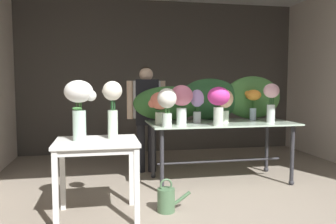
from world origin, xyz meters
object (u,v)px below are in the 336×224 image
at_px(vase_peach_snapdragons, 224,102).
at_px(vase_coral_freesia, 160,104).
at_px(florist, 146,108).
at_px(vase_cream_lisianthus_tall, 112,104).
at_px(vase_ivory_dahlias, 167,103).
at_px(vase_rosy_ranunculus, 181,99).
at_px(vase_white_roses_tall, 79,102).
at_px(display_table_glass, 220,131).
at_px(side_table_white, 97,150).
at_px(vase_magenta_roses, 219,101).
at_px(vase_sunset_peonies, 253,99).
at_px(watering_can, 167,200).
at_px(vase_blush_stock, 271,98).
at_px(vase_lilac_carnations, 197,103).

distance_m(vase_peach_snapdragons, vase_coral_freesia, 0.86).
xyz_separation_m(florist, vase_cream_lisianthus_tall, (-0.54, -1.53, 0.17)).
bearing_deg(vase_ivory_dahlias, vase_rosy_ranunculus, 40.43).
height_order(vase_peach_snapdragons, vase_cream_lisianthus_tall, vase_cream_lisianthus_tall).
xyz_separation_m(vase_peach_snapdragons, vase_white_roses_tall, (-1.78, -0.88, 0.07)).
bearing_deg(display_table_glass, side_table_white, -149.76).
xyz_separation_m(florist, vase_ivory_dahlias, (0.11, -1.03, 0.14)).
height_order(vase_magenta_roses, vase_white_roses_tall, vase_white_roses_tall).
relative_size(vase_sunset_peonies, watering_can, 1.20).
distance_m(vase_blush_stock, vase_sunset_peonies, 0.33).
height_order(side_table_white, vase_magenta_roses, vase_magenta_roses).
distance_m(side_table_white, vase_rosy_ranunculus, 1.34).
bearing_deg(vase_magenta_roses, vase_white_roses_tall, -160.14).
height_order(vase_peach_snapdragons, vase_coral_freesia, vase_peach_snapdragons).
height_order(display_table_glass, vase_peach_snapdragons, vase_peach_snapdragons).
height_order(vase_coral_freesia, vase_white_roses_tall, vase_white_roses_tall).
xyz_separation_m(vase_blush_stock, vase_ivory_dahlias, (-1.42, -0.19, -0.03)).
distance_m(side_table_white, vase_peach_snapdragons, 1.89).
xyz_separation_m(vase_blush_stock, vase_white_roses_tall, (-2.37, -0.76, 0.02)).
relative_size(side_table_white, vase_white_roses_tall, 1.37).
bearing_deg(side_table_white, vase_sunset_peonies, 26.84).
xyz_separation_m(vase_rosy_ranunculus, vase_ivory_dahlias, (-0.22, -0.18, -0.03)).
distance_m(vase_sunset_peonies, watering_can, 2.02).
height_order(vase_sunset_peonies, vase_cream_lisianthus_tall, vase_cream_lisianthus_tall).
relative_size(florist, vase_cream_lisianthus_tall, 2.72).
height_order(vase_blush_stock, watering_can, vase_blush_stock).
bearing_deg(florist, vase_peach_snapdragons, -37.46).
bearing_deg(side_table_white, florist, 66.50).
bearing_deg(vase_lilac_carnations, vase_sunset_peonies, 11.02).
bearing_deg(display_table_glass, florist, 143.25).
bearing_deg(side_table_white, watering_can, 0.77).
xyz_separation_m(display_table_glass, vase_peach_snapdragons, (0.03, -0.04, 0.39)).
height_order(vase_peach_snapdragons, vase_white_roses_tall, vase_white_roses_tall).
distance_m(vase_coral_freesia, vase_white_roses_tall, 1.26).
bearing_deg(watering_can, vase_lilac_carnations, 57.29).
distance_m(vase_ivory_dahlias, watering_can, 1.11).
bearing_deg(vase_peach_snapdragons, display_table_glass, 128.09).
xyz_separation_m(side_table_white, florist, (0.69, 1.60, 0.28)).
bearing_deg(vase_lilac_carnations, vase_blush_stock, -8.67).
height_order(side_table_white, vase_blush_stock, vase_blush_stock).
xyz_separation_m(vase_peach_snapdragons, vase_cream_lisianthus_tall, (-1.47, -0.82, 0.05)).
bearing_deg(vase_blush_stock, vase_cream_lisianthus_tall, -161.43).
height_order(side_table_white, vase_lilac_carnations, vase_lilac_carnations).
height_order(vase_lilac_carnations, vase_magenta_roses, vase_magenta_roses).
bearing_deg(vase_lilac_carnations, watering_can, -122.71).
bearing_deg(vase_sunset_peonies, vase_ivory_dahlias, -159.17).
xyz_separation_m(vase_lilac_carnations, vase_sunset_peonies, (0.85, 0.17, 0.03)).
distance_m(florist, vase_sunset_peonies, 1.52).
height_order(florist, vase_white_roses_tall, florist).
relative_size(display_table_glass, vase_coral_freesia, 4.72).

